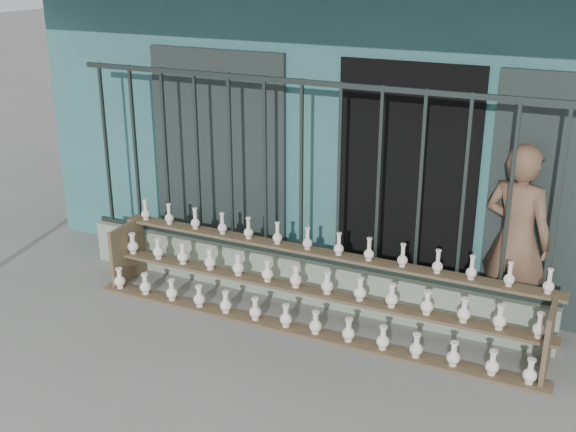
% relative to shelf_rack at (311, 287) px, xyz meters
% --- Properties ---
extents(ground, '(60.00, 60.00, 0.00)m').
position_rel_shelf_rack_xyz_m(ground, '(-0.30, -0.88, -0.36)').
color(ground, slate).
extents(workshop_building, '(7.40, 6.60, 3.21)m').
position_rel_shelf_rack_xyz_m(workshop_building, '(-0.29, 3.35, 1.26)').
color(workshop_building, '#316768').
rests_on(workshop_building, ground).
extents(parapet_wall, '(5.00, 0.20, 0.45)m').
position_rel_shelf_rack_xyz_m(parapet_wall, '(-0.30, 0.42, -0.14)').
color(parapet_wall, gray).
rests_on(parapet_wall, ground).
extents(security_fence, '(5.00, 0.04, 1.80)m').
position_rel_shelf_rack_xyz_m(security_fence, '(-0.30, 0.42, 0.98)').
color(security_fence, '#283330').
rests_on(security_fence, parapet_wall).
extents(shelf_rack, '(4.50, 0.68, 0.85)m').
position_rel_shelf_rack_xyz_m(shelf_rack, '(0.00, 0.00, 0.00)').
color(shelf_rack, brown).
rests_on(shelf_rack, ground).
extents(elderly_woman, '(0.76, 0.62, 1.80)m').
position_rel_shelf_rack_xyz_m(elderly_woman, '(1.73, 0.68, 0.54)').
color(elderly_woman, brown).
rests_on(elderly_woman, ground).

